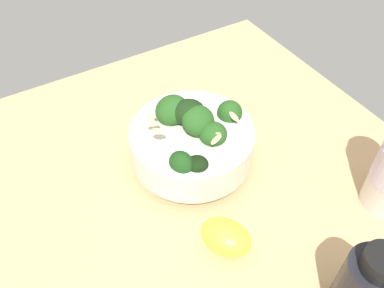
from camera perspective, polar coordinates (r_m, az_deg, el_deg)
ground_plane at (r=58.66cm, az=0.09°, el=-7.42°), size 67.75×67.75×3.16cm
bowl_of_broccoli at (r=57.23cm, az=0.06°, el=0.52°), size 17.47×17.18×11.07cm
lemon_wedge at (r=51.35cm, az=4.71°, el=-12.69°), size 7.24×7.94×3.62cm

